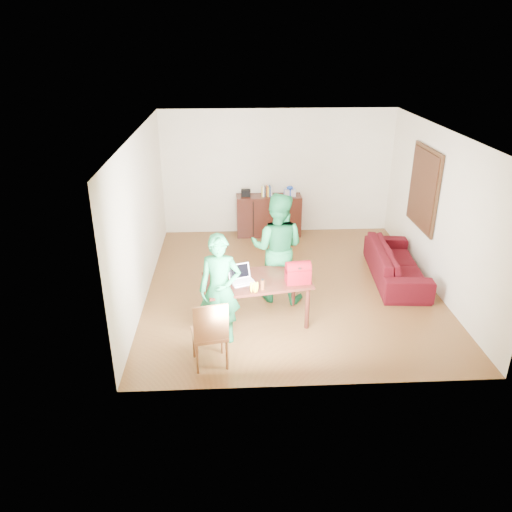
{
  "coord_description": "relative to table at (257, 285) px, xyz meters",
  "views": [
    {
      "loc": [
        -1.02,
        -7.84,
        4.1
      ],
      "look_at": [
        -0.66,
        -0.96,
        1.03
      ],
      "focal_mm": 35.0,
      "sensor_mm": 36.0,
      "label": 1
    }
  ],
  "objects": [
    {
      "name": "room",
      "position": [
        0.67,
        1.29,
        0.67
      ],
      "size": [
        5.2,
        5.7,
        2.9
      ],
      "color": "#442411",
      "rests_on": "ground"
    },
    {
      "name": "red_bag",
      "position": [
        0.6,
        -0.12,
        0.22
      ],
      "size": [
        0.38,
        0.24,
        0.26
      ],
      "primitive_type": "cube",
      "rotation": [
        0.0,
        0.0,
        0.1
      ],
      "color": "maroon",
      "rests_on": "table"
    },
    {
      "name": "person_near",
      "position": [
        -0.54,
        -0.46,
        0.18
      ],
      "size": [
        0.63,
        0.44,
        1.63
      ],
      "primitive_type": "imported",
      "rotation": [
        0.0,
        0.0,
        -0.09
      ],
      "color": "#166437",
      "rests_on": "ground"
    },
    {
      "name": "bottle",
      "position": [
        0.07,
        -0.32,
        0.17
      ],
      "size": [
        0.06,
        0.06,
        0.17
      ],
      "primitive_type": "cylinder",
      "rotation": [
        0.0,
        0.0,
        -0.1
      ],
      "color": "#5E2D15",
      "rests_on": "table"
    },
    {
      "name": "person_far",
      "position": [
        0.37,
        0.74,
        0.28
      ],
      "size": [
        1.05,
        0.91,
        1.84
      ],
      "primitive_type": "imported",
      "rotation": [
        0.0,
        0.0,
        2.87
      ],
      "color": "#166634",
      "rests_on": "ground"
    },
    {
      "name": "table",
      "position": [
        0.0,
        0.0,
        0.0
      ],
      "size": [
        1.68,
        1.13,
        0.73
      ],
      "rotation": [
        0.0,
        0.0,
        0.18
      ],
      "color": "black",
      "rests_on": "ground"
    },
    {
      "name": "sofa",
      "position": [
        2.61,
        1.37,
        -0.33
      ],
      "size": [
        0.99,
        2.15,
        0.61
      ],
      "primitive_type": "imported",
      "rotation": [
        0.0,
        0.0,
        1.49
      ],
      "color": "#3F0810",
      "rests_on": "ground"
    },
    {
      "name": "laptop",
      "position": [
        -0.21,
        -0.09,
        0.13
      ],
      "size": [
        0.4,
        0.34,
        0.24
      ],
      "rotation": [
        0.0,
        0.0,
        0.35
      ],
      "color": "white",
      "rests_on": "table"
    },
    {
      "name": "bananas",
      "position": [
        -0.06,
        -0.4,
        0.12
      ],
      "size": [
        0.18,
        0.14,
        0.06
      ],
      "primitive_type": null,
      "rotation": [
        0.0,
        0.0,
        -0.28
      ],
      "color": "gold",
      "rests_on": "table"
    },
    {
      "name": "chair",
      "position": [
        -0.68,
        -1.06,
        -0.35
      ],
      "size": [
        0.53,
        0.51,
        1.0
      ],
      "rotation": [
        0.0,
        0.0,
        0.19
      ],
      "color": "brown",
      "rests_on": "ground"
    }
  ]
}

